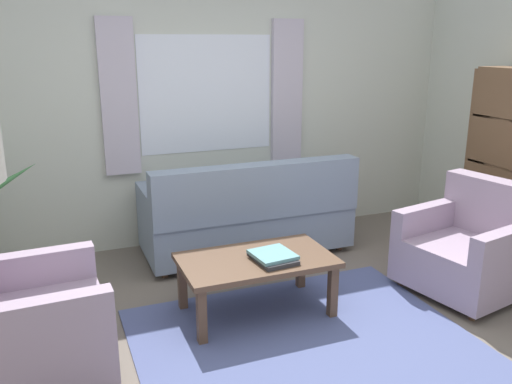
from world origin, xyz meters
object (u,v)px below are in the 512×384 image
at_px(armchair_right, 470,248).
at_px(coffee_table, 256,265).
at_px(book_stack_on_table, 273,257).
at_px(bookshelf, 512,178).
at_px(couch, 248,216).
at_px(armchair_left, 25,321).

relative_size(armchair_right, coffee_table, 0.90).
bearing_deg(book_stack_on_table, armchair_right, -6.17).
relative_size(book_stack_on_table, bookshelf, 0.21).
relative_size(couch, bookshelf, 1.10).
height_order(couch, bookshelf, bookshelf).
bearing_deg(bookshelf, coffee_table, 92.84).
distance_m(couch, coffee_table, 1.15).
bearing_deg(book_stack_on_table, bookshelf, 5.00).
height_order(armchair_right, book_stack_on_table, armchair_right).
bearing_deg(armchair_left, armchair_right, -94.04).
bearing_deg(armchair_right, coffee_table, -110.16).
bearing_deg(bookshelf, book_stack_on_table, 95.00).
distance_m(armchair_left, coffee_table, 1.56).
height_order(book_stack_on_table, bookshelf, bookshelf).
distance_m(armchair_left, book_stack_on_table, 1.65).
xyz_separation_m(armchair_right, bookshelf, (0.77, 0.39, 0.41)).
bearing_deg(book_stack_on_table, coffee_table, 136.78).
bearing_deg(coffee_table, armchair_left, -172.86).
bearing_deg(book_stack_on_table, couch, 77.49).
relative_size(armchair_left, book_stack_on_table, 2.47).
height_order(armchair_right, coffee_table, armchair_right).
xyz_separation_m(couch, coffee_table, (-0.35, -1.10, 0.01)).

